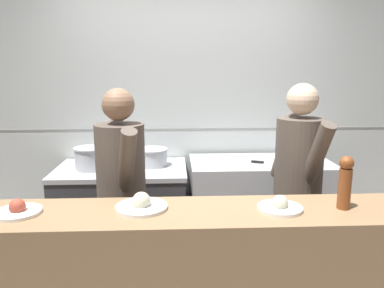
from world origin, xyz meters
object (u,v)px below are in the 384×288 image
object	(u,v)px
oven_range	(123,214)
plated_dish_dessert	(280,206)
stock_pot	(91,158)
chef_sous	(297,186)
plated_dish_main	(18,210)
chef_head_cook	(122,194)
mixing_bowl_steel	(293,154)
plated_dish_appetiser	(142,205)
pepper_mill	(345,181)
chefs_knife	(267,163)
sauce_pot	(152,157)

from	to	relation	value
oven_range	plated_dish_dessert	bearing A→B (deg)	-53.60
stock_pot	chef_sous	xyz separation A→B (m)	(1.59, -0.69, -0.06)
plated_dish_main	chef_head_cook	xyz separation A→B (m)	(0.44, 0.59, -0.12)
stock_pot	mixing_bowl_steel	bearing A→B (deg)	2.27
mixing_bowl_steel	plated_dish_appetiser	xyz separation A→B (m)	(-1.25, -1.38, 0.06)
plated_dish_main	pepper_mill	distance (m)	1.70
plated_dish_dessert	pepper_mill	size ratio (longest dim) A/B	0.82
mixing_bowl_steel	plated_dish_dessert	distance (m)	1.52
plated_dish_appetiser	chef_sous	size ratio (longest dim) A/B	0.17
plated_dish_main	chef_head_cook	bearing A→B (deg)	52.92
plated_dish_appetiser	plated_dish_dessert	world-z (taller)	plated_dish_appetiser
mixing_bowl_steel	plated_dish_dessert	bearing A→B (deg)	-110.16
chef_sous	stock_pot	bearing A→B (deg)	143.73
plated_dish_appetiser	pepper_mill	distance (m)	1.08
oven_range	plated_dish_appetiser	bearing A→B (deg)	-77.53
mixing_bowl_steel	chef_head_cook	world-z (taller)	chef_head_cook
chefs_knife	stock_pot	bearing A→B (deg)	177.71
plated_dish_main	chef_sous	size ratio (longest dim) A/B	0.14
chef_head_cook	pepper_mill	bearing A→B (deg)	-44.42
pepper_mill	plated_dish_appetiser	bearing A→B (deg)	177.44
plated_dish_main	chef_head_cook	distance (m)	0.75
stock_pot	chef_head_cook	world-z (taller)	chef_head_cook
oven_range	pepper_mill	distance (m)	2.08
plated_dish_appetiser	pepper_mill	size ratio (longest dim) A/B	0.97
plated_dish_appetiser	plated_dish_dessert	size ratio (longest dim) A/B	1.18
oven_range	plated_dish_main	distance (m)	1.54
chef_head_cook	oven_range	bearing A→B (deg)	79.03
oven_range	sauce_pot	xyz separation A→B (m)	(0.27, 0.06, 0.52)
oven_range	sauce_pot	bearing A→B (deg)	11.58
chefs_knife	plated_dish_dessert	world-z (taller)	plated_dish_dessert
chef_sous	sauce_pot	bearing A→B (deg)	131.05
sauce_pot	plated_dish_dessert	bearing A→B (deg)	-62.50
plated_dish_main	plated_dish_appetiser	world-z (taller)	plated_dish_appetiser
stock_pot	mixing_bowl_steel	world-z (taller)	stock_pot
chefs_knife	plated_dish_appetiser	size ratio (longest dim) A/B	1.21
oven_range	plated_dish_dessert	size ratio (longest dim) A/B	4.88
stock_pot	chef_sous	size ratio (longest dim) A/B	0.18
oven_range	chef_sous	distance (m)	1.60
mixing_bowl_steel	plated_dish_main	world-z (taller)	plated_dish_main
sauce_pot	chef_head_cook	size ratio (longest dim) A/B	0.18
sauce_pot	plated_dish_appetiser	world-z (taller)	plated_dish_appetiser
sauce_pot	oven_range	bearing A→B (deg)	-168.42
stock_pot	oven_range	bearing A→B (deg)	7.79
plated_dish_main	chefs_knife	bearing A→B (deg)	38.57
sauce_pot	plated_dish_main	world-z (taller)	plated_dish_main
chefs_knife	plated_dish_main	distance (m)	2.07
chef_head_cook	chef_sous	world-z (taller)	chef_sous
chefs_knife	chef_head_cook	world-z (taller)	chef_head_cook
chefs_knife	pepper_mill	xyz separation A→B (m)	(0.08, -1.29, 0.23)
chefs_knife	plated_dish_main	xyz separation A→B (m)	(-1.61, -1.29, 0.10)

